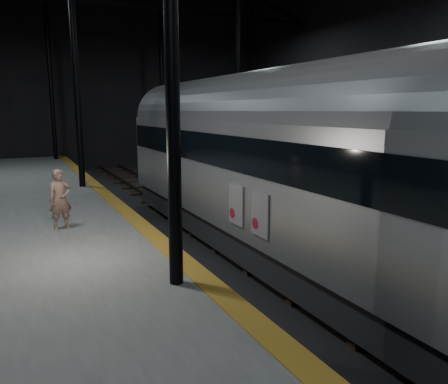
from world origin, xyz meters
TOP-DOWN VIEW (x-y plane):
  - ground at (0.00, 0.00)m, footprint 44.00×44.00m
  - platform_right at (7.50, 0.00)m, footprint 9.00×43.80m
  - tactile_strip at (-3.25, 0.00)m, footprint 0.50×43.80m
  - track at (0.00, 0.00)m, footprint 2.40×43.00m
  - train at (-0.00, -2.16)m, footprint 2.94×19.61m
  - woman at (-5.35, 1.08)m, footprint 0.67×0.50m

SIDE VIEW (x-z plane):
  - ground at x=0.00m, z-range 0.00..0.00m
  - track at x=0.00m, z-range -0.05..0.19m
  - platform_right at x=7.50m, z-range 0.00..1.00m
  - tactile_strip at x=-3.25m, z-range 1.00..1.01m
  - woman at x=-5.35m, z-range 1.00..2.68m
  - train at x=0.00m, z-range 0.30..5.54m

